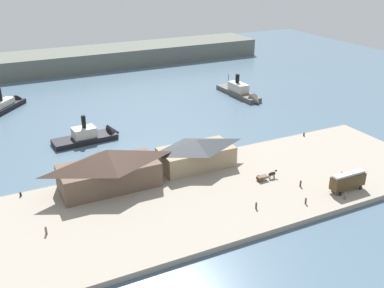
% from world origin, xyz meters
% --- Properties ---
extents(ground_plane, '(320.00, 320.00, 0.00)m').
position_xyz_m(ground_plane, '(0.00, 0.00, 0.00)').
color(ground_plane, slate).
extents(quay_promenade, '(110.00, 36.00, 1.20)m').
position_xyz_m(quay_promenade, '(0.00, -22.00, 0.60)').
color(quay_promenade, '#9E9384').
rests_on(quay_promenade, ground).
extents(seawall_edge, '(110.00, 0.80, 1.00)m').
position_xyz_m(seawall_edge, '(0.00, -3.60, 0.50)').
color(seawall_edge, gray).
rests_on(seawall_edge, ground).
extents(ferry_shed_east_terminal, '(22.01, 10.54, 9.11)m').
position_xyz_m(ferry_shed_east_terminal, '(-20.79, -9.88, 5.83)').
color(ferry_shed_east_terminal, brown).
rests_on(ferry_shed_east_terminal, quay_promenade).
extents(ferry_shed_central_terminal, '(18.25, 9.42, 7.09)m').
position_xyz_m(ferry_shed_central_terminal, '(1.33, -9.06, 4.79)').
color(ferry_shed_central_terminal, '#998466').
rests_on(ferry_shed_central_terminal, quay_promenade).
extents(street_tram, '(8.48, 2.46, 4.26)m').
position_xyz_m(street_tram, '(25.62, -34.72, 3.69)').
color(street_tram, '#4C381E').
rests_on(street_tram, quay_promenade).
extents(horse_cart, '(5.40, 1.38, 1.87)m').
position_xyz_m(horse_cart, '(12.76, -22.56, 2.14)').
color(horse_cart, brown).
rests_on(horse_cart, quay_promenade).
extents(pedestrian_near_east_shed, '(0.44, 0.44, 1.76)m').
position_xyz_m(pedestrian_near_east_shed, '(-36.80, -22.38, 2.00)').
color(pedestrian_near_east_shed, '#6B5B4C').
rests_on(pedestrian_near_east_shed, quay_promenade).
extents(pedestrian_walking_west, '(0.39, 0.39, 1.56)m').
position_xyz_m(pedestrian_walking_west, '(3.39, -32.22, 1.91)').
color(pedestrian_walking_west, '#33384C').
rests_on(pedestrian_walking_west, quay_promenade).
extents(pedestrian_walking_east, '(0.42, 0.42, 1.71)m').
position_xyz_m(pedestrian_walking_east, '(22.40, -37.51, 1.98)').
color(pedestrian_walking_east, '#6B5B4C').
rests_on(pedestrian_walking_east, quay_promenade).
extents(pedestrian_near_west_shed, '(0.38, 0.38, 1.54)m').
position_xyz_m(pedestrian_near_west_shed, '(29.06, -29.54, 1.90)').
color(pedestrian_near_west_shed, '#3D4C42').
rests_on(pedestrian_near_west_shed, quay_promenade).
extents(pedestrian_standing_center, '(0.38, 0.38, 1.53)m').
position_xyz_m(pedestrian_standing_center, '(13.76, -35.23, 1.90)').
color(pedestrian_standing_center, '#4C3D33').
rests_on(pedestrian_standing_center, quay_promenade).
extents(pedestrian_near_cart, '(0.40, 0.40, 1.64)m').
position_xyz_m(pedestrian_near_cart, '(17.62, -28.77, 1.95)').
color(pedestrian_near_cart, '#4C3D33').
rests_on(pedestrian_near_cart, quay_promenade).
extents(mooring_post_west, '(0.44, 0.44, 0.90)m').
position_xyz_m(mooring_post_west, '(-39.29, -5.36, 1.65)').
color(mooring_post_west, black).
rests_on(mooring_post_west, quay_promenade).
extents(mooring_post_center_west, '(0.44, 0.44, 0.90)m').
position_xyz_m(mooring_post_center_west, '(37.84, -5.39, 1.65)').
color(mooring_post_center_west, black).
rests_on(mooring_post_center_west, quay_promenade).
extents(ferry_mid_harbor, '(18.54, 20.91, 9.57)m').
position_xyz_m(ferry_mid_harbor, '(-35.95, 61.69, 1.30)').
color(ferry_mid_harbor, black).
rests_on(ferry_mid_harbor, ground).
extents(ferry_near_quay, '(6.11, 25.02, 9.51)m').
position_xyz_m(ferry_near_quay, '(44.00, 37.46, 1.56)').
color(ferry_near_quay, '#514C47').
rests_on(ferry_near_quay, ground).
extents(ferry_departing_north, '(19.81, 7.59, 9.95)m').
position_xyz_m(ferry_departing_north, '(-16.25, 21.42, 1.30)').
color(ferry_departing_north, black).
rests_on(ferry_departing_north, ground).
extents(far_headland, '(180.00, 24.00, 8.00)m').
position_xyz_m(far_headland, '(0.00, 110.00, 4.00)').
color(far_headland, '#60665B').
rests_on(far_headland, ground).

